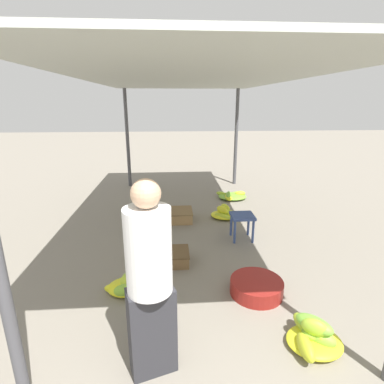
% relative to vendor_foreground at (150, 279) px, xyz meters
% --- Properties ---
extents(canopy_post_back_left, '(0.08, 0.08, 2.30)m').
position_rel_vendor_foreground_xyz_m(canopy_post_back_left, '(-0.87, 5.41, 0.35)').
color(canopy_post_back_left, '#4C4C51').
rests_on(canopy_post_back_left, ground).
extents(canopy_post_back_right, '(0.08, 0.08, 2.30)m').
position_rel_vendor_foreground_xyz_m(canopy_post_back_right, '(1.76, 5.41, 0.35)').
color(canopy_post_back_right, '#4C4C51').
rests_on(canopy_post_back_right, ground).
extents(canopy_tarp, '(3.02, 6.04, 0.04)m').
position_rel_vendor_foreground_xyz_m(canopy_tarp, '(0.45, 2.60, 1.52)').
color(canopy_tarp, '#9EA399').
rests_on(canopy_tarp, canopy_post_front_left).
extents(vendor_foreground, '(0.41, 0.41, 1.54)m').
position_rel_vendor_foreground_xyz_m(vendor_foreground, '(0.00, 0.00, 0.00)').
color(vendor_foreground, '#2D2D33').
rests_on(vendor_foreground, ground).
extents(stool, '(0.34, 0.34, 0.39)m').
position_rel_vendor_foreground_xyz_m(stool, '(1.21, 2.23, -0.48)').
color(stool, '#384C84').
rests_on(stool, ground).
extents(basin_black, '(0.57, 0.57, 0.16)m').
position_rel_vendor_foreground_xyz_m(basin_black, '(1.06, 0.88, -0.72)').
color(basin_black, maroon).
rests_on(basin_black, ground).
extents(banana_pile_left_0, '(0.55, 0.49, 0.20)m').
position_rel_vendor_foreground_xyz_m(banana_pile_left_0, '(-0.34, 3.78, -0.73)').
color(banana_pile_left_0, yellow).
rests_on(banana_pile_left_0, ground).
extents(banana_pile_left_1, '(0.46, 0.41, 0.17)m').
position_rel_vendor_foreground_xyz_m(banana_pile_left_1, '(-0.35, 1.02, -0.73)').
color(banana_pile_left_1, '#9EC330').
rests_on(banana_pile_left_1, ground).
extents(banana_pile_right_0, '(0.55, 0.52, 0.23)m').
position_rel_vendor_foreground_xyz_m(banana_pile_right_0, '(1.12, 3.11, -0.72)').
color(banana_pile_right_0, '#7CB636').
rests_on(banana_pile_right_0, ground).
extents(banana_pile_right_1, '(0.67, 0.59, 0.17)m').
position_rel_vendor_foreground_xyz_m(banana_pile_right_1, '(1.46, 4.20, -0.74)').
color(banana_pile_right_1, '#A1C52F').
rests_on(banana_pile_right_1, ground).
extents(banana_pile_right_2, '(0.47, 0.55, 0.28)m').
position_rel_vendor_foreground_xyz_m(banana_pile_right_2, '(1.34, 0.13, -0.69)').
color(banana_pile_right_2, '#74B337').
rests_on(banana_pile_right_2, ground).
extents(crate_near, '(0.39, 0.39, 0.17)m').
position_rel_vendor_foreground_xyz_m(crate_near, '(0.18, 1.60, -0.71)').
color(crate_near, brown).
rests_on(crate_near, ground).
extents(crate_mid, '(0.49, 0.49, 0.19)m').
position_rel_vendor_foreground_xyz_m(crate_mid, '(0.27, 3.04, -0.70)').
color(crate_mid, '#9E7A4C').
rests_on(crate_mid, ground).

